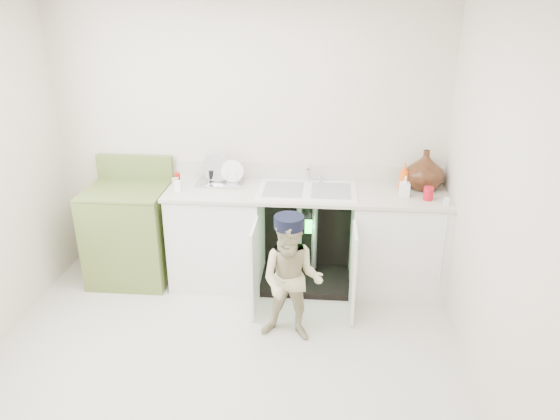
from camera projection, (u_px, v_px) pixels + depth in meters
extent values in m
plane|color=beige|center=(223.00, 362.00, 3.98)|extent=(3.50, 3.50, 0.00)
cube|color=beige|center=(248.00, 141.00, 4.88)|extent=(3.50, 2.50, 0.02)
cube|color=beige|center=(139.00, 346.00, 2.12)|extent=(3.50, 2.50, 0.02)
cube|color=beige|center=(495.00, 212.00, 3.36)|extent=(2.50, 3.00, 0.02)
cube|color=white|center=(218.00, 237.00, 4.94)|extent=(0.80, 0.60, 0.86)
cube|color=white|center=(397.00, 244.00, 4.81)|extent=(0.80, 0.60, 0.86)
cube|color=black|center=(307.00, 228.00, 5.12)|extent=(0.80, 0.06, 0.86)
cube|color=black|center=(305.00, 279.00, 5.03)|extent=(0.80, 0.60, 0.06)
cylinder|color=gray|center=(299.00, 233.00, 4.96)|extent=(0.05, 0.05, 0.70)
cylinder|color=gray|center=(314.00, 234.00, 4.95)|extent=(0.05, 0.05, 0.70)
cylinder|color=gray|center=(307.00, 218.00, 4.84)|extent=(0.07, 0.18, 0.07)
cube|color=white|center=(255.00, 268.00, 4.46)|extent=(0.03, 0.40, 0.76)
cube|color=white|center=(353.00, 272.00, 4.39)|extent=(0.02, 0.40, 0.76)
cube|color=beige|center=(307.00, 192.00, 4.70)|extent=(2.44, 0.64, 0.03)
cube|color=beige|center=(309.00, 172.00, 4.93)|extent=(2.44, 0.02, 0.15)
cube|color=white|center=(307.00, 191.00, 4.69)|extent=(0.85, 0.55, 0.02)
cube|color=gray|center=(284.00, 190.00, 4.71)|extent=(0.34, 0.40, 0.01)
cube|color=gray|center=(331.00, 191.00, 4.67)|extent=(0.34, 0.40, 0.01)
cylinder|color=silver|center=(308.00, 173.00, 4.86)|extent=(0.03, 0.03, 0.17)
cylinder|color=silver|center=(308.00, 167.00, 4.77)|extent=(0.02, 0.14, 0.02)
cylinder|color=silver|center=(321.00, 178.00, 4.87)|extent=(0.04, 0.04, 0.06)
cylinder|color=white|center=(443.00, 249.00, 4.45)|extent=(0.01, 0.01, 0.70)
cube|color=white|center=(446.00, 201.00, 4.39)|extent=(0.04, 0.02, 0.06)
cube|color=silver|center=(221.00, 182.00, 4.86)|extent=(0.41, 0.27, 0.02)
cylinder|color=silver|center=(217.00, 174.00, 4.85)|extent=(0.26, 0.09, 0.25)
cylinder|color=white|center=(232.00, 176.00, 4.83)|extent=(0.20, 0.05, 0.20)
cylinder|color=silver|center=(199.00, 178.00, 4.76)|extent=(0.01, 0.01, 0.12)
cylinder|color=silver|center=(209.00, 179.00, 4.75)|extent=(0.01, 0.01, 0.12)
cylinder|color=silver|center=(218.00, 179.00, 4.74)|extent=(0.01, 0.01, 0.12)
cylinder|color=silver|center=(227.00, 179.00, 4.74)|extent=(0.01, 0.01, 0.12)
cylinder|color=silver|center=(237.00, 180.00, 4.73)|extent=(0.01, 0.01, 0.12)
imported|color=#412812|center=(425.00, 170.00, 4.67)|extent=(0.33, 0.33, 0.35)
imported|color=#FF5C0D|center=(404.00, 177.00, 4.67)|extent=(0.09, 0.09, 0.24)
imported|color=white|center=(405.00, 186.00, 4.54)|extent=(0.08, 0.08, 0.18)
cylinder|color=red|center=(428.00, 193.00, 4.48)|extent=(0.08, 0.08, 0.11)
cylinder|color=#B2190F|center=(177.00, 178.00, 4.84)|extent=(0.05, 0.05, 0.10)
cylinder|color=#BEB78B|center=(176.00, 183.00, 4.77)|extent=(0.06, 0.06, 0.08)
cylinder|color=black|center=(211.00, 177.00, 4.85)|extent=(0.04, 0.04, 0.12)
cube|color=white|center=(178.00, 186.00, 4.67)|extent=(0.05, 0.05, 0.09)
cube|color=olive|center=(131.00, 235.00, 4.98)|extent=(0.71, 0.65, 0.86)
cube|color=olive|center=(125.00, 190.00, 4.81)|extent=(0.71, 0.65, 0.02)
cube|color=olive|center=(135.00, 167.00, 5.03)|extent=(0.71, 0.06, 0.22)
cylinder|color=black|center=(99.00, 196.00, 4.68)|extent=(0.16, 0.16, 0.02)
cylinder|color=silver|center=(99.00, 195.00, 4.67)|extent=(0.19, 0.19, 0.01)
cylinder|color=black|center=(113.00, 183.00, 4.97)|extent=(0.16, 0.16, 0.02)
cylinder|color=silver|center=(113.00, 182.00, 4.97)|extent=(0.19, 0.19, 0.01)
cylinder|color=black|center=(139.00, 197.00, 4.65)|extent=(0.16, 0.16, 0.02)
cylinder|color=silver|center=(139.00, 196.00, 4.64)|extent=(0.19, 0.19, 0.01)
cylinder|color=black|center=(151.00, 184.00, 4.94)|extent=(0.16, 0.16, 0.02)
cylinder|color=silver|center=(151.00, 183.00, 4.94)|extent=(0.19, 0.19, 0.01)
imported|color=beige|center=(292.00, 281.00, 4.07)|extent=(0.53, 0.44, 1.00)
cylinder|color=black|center=(292.00, 224.00, 3.89)|extent=(0.25, 0.25, 0.09)
cube|color=black|center=(295.00, 222.00, 4.00)|extent=(0.18, 0.11, 0.01)
cube|color=black|center=(309.00, 226.00, 4.44)|extent=(0.07, 0.01, 0.14)
cube|color=#26F23F|center=(309.00, 227.00, 4.44)|extent=(0.06, 0.00, 0.12)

